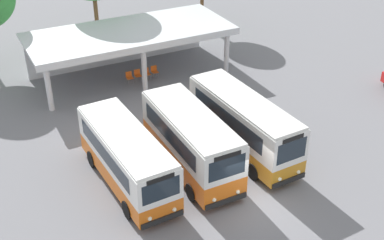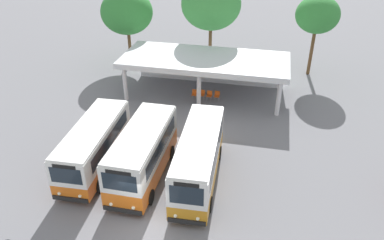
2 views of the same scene
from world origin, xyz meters
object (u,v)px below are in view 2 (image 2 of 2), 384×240
Objects in this scene: city_bus_nearest_orange at (94,145)px; waiting_chair_middle_seat at (209,95)px; waiting_chair_second_from_end at (202,94)px; waiting_chair_fourth_seat at (217,95)px; city_bus_middle_cream at (199,157)px; waiting_chair_end_by_column at (194,93)px; city_bus_second_in_row at (143,152)px.

city_bus_nearest_orange reaches higher than waiting_chair_middle_seat.
city_bus_nearest_orange is at bearing -114.10° from waiting_chair_second_from_end.
waiting_chair_fourth_seat is at bearing 60.50° from city_bus_nearest_orange.
city_bus_middle_cream is at bearing -0.19° from city_bus_nearest_orange.
waiting_chair_end_by_column is 1.29m from waiting_chair_middle_seat.
waiting_chair_end_by_column is (0.79, 10.97, -1.30)m from city_bus_second_in_row.
waiting_chair_fourth_seat is (1.94, 0.12, 0.00)m from waiting_chair_end_by_column.
waiting_chair_fourth_seat is (6.07, 10.73, -1.14)m from city_bus_nearest_orange.
waiting_chair_middle_seat is (1.29, 0.04, 0.00)m from waiting_chair_end_by_column.
city_bus_nearest_orange is 8.95× the size of waiting_chair_middle_seat.
city_bus_second_in_row is 11.27m from waiting_chair_middle_seat.
waiting_chair_second_from_end is (1.44, 11.04, -1.30)m from city_bus_second_in_row.
city_bus_middle_cream is 10.95m from waiting_chair_second_from_end.
waiting_chair_end_by_column is 0.65m from waiting_chair_second_from_end.
waiting_chair_second_from_end is 1.00× the size of waiting_chair_middle_seat.
city_bus_nearest_orange is 8.95× the size of waiting_chair_fourth_seat.
city_bus_middle_cream is 9.47× the size of waiting_chair_end_by_column.
city_bus_nearest_orange is 0.95× the size of city_bus_middle_cream.
waiting_chair_end_by_column is at bearing -178.32° from waiting_chair_middle_seat.
city_bus_middle_cream is 10.84m from waiting_chair_fourth_seat.
city_bus_second_in_row reaches higher than waiting_chair_middle_seat.
waiting_chair_middle_seat is (5.42, 10.65, -1.14)m from city_bus_nearest_orange.
waiting_chair_fourth_seat is (0.65, 0.08, 0.00)m from waiting_chair_middle_seat.
city_bus_nearest_orange is 11.76m from waiting_chair_second_from_end.
waiting_chair_fourth_seat is at bearing 93.27° from city_bus_middle_cream.
city_bus_nearest_orange is 12.00m from waiting_chair_middle_seat.
waiting_chair_middle_seat is (-1.26, 10.67, -1.25)m from city_bus_middle_cream.
waiting_chair_second_from_end is at bearing 65.90° from city_bus_nearest_orange.
waiting_chair_middle_seat is (2.08, 11.00, -1.30)m from city_bus_second_in_row.
waiting_chair_second_from_end is (0.65, 0.07, 0.00)m from waiting_chair_end_by_column.
waiting_chair_middle_seat is at bearing 79.28° from city_bus_second_in_row.
waiting_chair_fourth_seat is at bearing 3.46° from waiting_chair_end_by_column.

